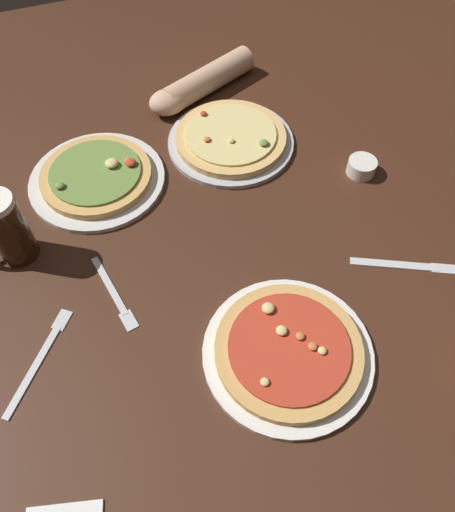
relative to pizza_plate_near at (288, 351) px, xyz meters
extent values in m
cube|color=#3D2114|center=(-0.03, 0.24, -0.03)|extent=(2.40, 2.40, 0.03)
cylinder|color=silver|center=(0.00, 0.00, -0.01)|extent=(0.32, 0.32, 0.01)
cylinder|color=tan|center=(0.00, 0.00, 0.00)|extent=(0.28, 0.28, 0.02)
cylinder|color=#B73823|center=(0.00, 0.00, 0.02)|extent=(0.23, 0.23, 0.01)
ellipsoid|color=#DBC67A|center=(0.05, -0.03, 0.02)|extent=(0.02, 0.02, 0.01)
ellipsoid|color=#C67038|center=(0.04, -0.02, 0.02)|extent=(0.02, 0.02, 0.01)
ellipsoid|color=#C67038|center=(0.03, 0.01, 0.02)|extent=(0.02, 0.02, 0.01)
ellipsoid|color=#DBC67A|center=(0.00, 0.03, 0.03)|extent=(0.02, 0.02, 0.01)
ellipsoid|color=#DBC67A|center=(-0.07, -0.05, 0.02)|extent=(0.02, 0.02, 0.01)
ellipsoid|color=#DBC67A|center=(-0.01, 0.08, 0.03)|extent=(0.02, 0.02, 0.01)
cylinder|color=silver|center=(-0.24, 0.57, -0.01)|extent=(0.32, 0.32, 0.01)
cylinder|color=tan|center=(-0.24, 0.57, 0.00)|extent=(0.26, 0.26, 0.02)
cylinder|color=olive|center=(-0.24, 0.57, 0.02)|extent=(0.22, 0.22, 0.01)
ellipsoid|color=olive|center=(-0.33, 0.55, 0.03)|extent=(0.02, 0.02, 0.01)
ellipsoid|color=#B73823|center=(-0.16, 0.56, 0.03)|extent=(0.03, 0.03, 0.01)
ellipsoid|color=#C67038|center=(-0.16, 0.57, 0.02)|extent=(0.02, 0.02, 0.01)
ellipsoid|color=#DBC67A|center=(-0.20, 0.57, 0.03)|extent=(0.03, 0.03, 0.02)
cylinder|color=#B2B2B7|center=(0.11, 0.58, -0.01)|extent=(0.32, 0.32, 0.01)
cylinder|color=tan|center=(0.11, 0.58, 0.00)|extent=(0.28, 0.28, 0.02)
cylinder|color=#DBC67A|center=(0.11, 0.58, 0.02)|extent=(0.23, 0.23, 0.01)
ellipsoid|color=olive|center=(0.17, 0.51, 0.03)|extent=(0.02, 0.02, 0.01)
ellipsoid|color=#C67038|center=(0.04, 0.58, 0.02)|extent=(0.02, 0.02, 0.01)
ellipsoid|color=#B73823|center=(0.06, 0.67, 0.02)|extent=(0.02, 0.02, 0.01)
ellipsoid|color=#DBC67A|center=(0.10, 0.55, 0.02)|extent=(0.02, 0.02, 0.01)
cylinder|color=black|center=(-0.44, 0.42, 0.06)|extent=(0.08, 0.08, 0.15)
cylinder|color=silver|center=(0.37, 0.37, 0.00)|extent=(0.07, 0.07, 0.04)
cube|color=silver|center=(-0.28, 0.27, -0.01)|extent=(0.04, 0.16, 0.01)
cube|color=silver|center=(-0.26, 0.18, -0.01)|extent=(0.03, 0.05, 0.00)
cube|color=silver|center=(0.30, 0.11, -0.01)|extent=(0.17, 0.10, 0.01)
cube|color=silver|center=(0.39, 0.06, -0.01)|extent=(0.06, 0.05, 0.00)
cube|color=silver|center=(-0.45, 0.14, -0.01)|extent=(0.13, 0.16, 0.01)
cube|color=silver|center=(-0.39, 0.22, -0.01)|extent=(0.05, 0.05, 0.00)
cylinder|color=tan|center=(0.13, 0.81, 0.02)|extent=(0.30, 0.18, 0.07)
ellipsoid|color=tan|center=(-0.01, 0.75, 0.02)|extent=(0.10, 0.08, 0.06)
camera|label=1|loc=(-0.24, -0.33, 0.86)|focal=35.13mm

